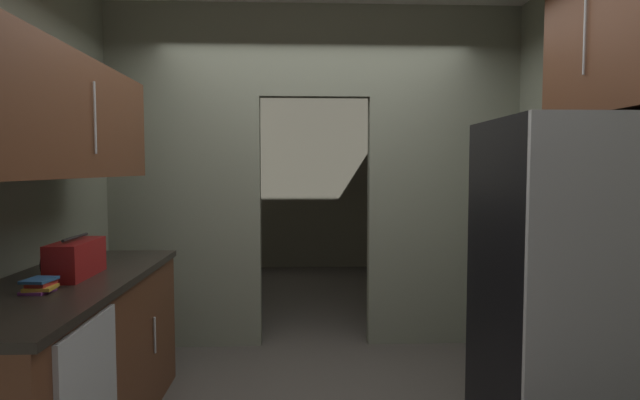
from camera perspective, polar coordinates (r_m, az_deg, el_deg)
The scene contains 8 objects.
kitchen_partition at distance 4.23m, azimuth -0.47°, elevation 3.79°, with size 3.40×0.12×2.82m.
adjoining_room_shell at distance 6.49m, azimuth -1.18°, elevation 2.89°, with size 3.40×3.44×2.82m.
refrigerator at distance 2.93m, azimuth 26.70°, elevation -9.01°, with size 0.84×0.80×1.73m.
lower_cabinet_run at distance 3.06m, azimuth -26.73°, elevation -16.46°, with size 0.69×1.90×0.91m.
upper_cabinet_counterside at distance 2.89m, azimuth -27.45°, elevation 8.25°, with size 0.36×1.71×0.61m.
upper_cabinet_fridgeside at distance 3.18m, azimuth 30.73°, elevation 17.60°, with size 0.36×0.93×1.04m.
boombox at distance 2.98m, azimuth -25.90°, elevation -5.99°, with size 0.18×0.40×0.22m.
book_stack at distance 2.71m, azimuth -29.07°, elevation -8.43°, with size 0.14×0.16×0.06m.
Camera 1 is at (-0.14, -2.87, 1.48)m, focal length 28.34 mm.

